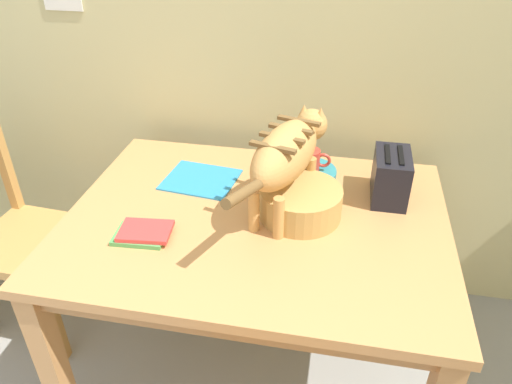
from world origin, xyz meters
The scene contains 10 objects.
wall_rear centered at (0.00, 1.95, 1.25)m, with size 5.34×0.11×2.50m.
dining_table centered at (0.14, 1.31, 0.66)m, with size 1.28×0.96×0.75m.
cat centered at (0.23, 1.39, 0.96)m, with size 0.25×0.68×0.31m.
saucer_bowl centered at (0.29, 1.60, 0.77)m, with size 0.21×0.21×0.04m, color teal.
coffee_mug centered at (0.29, 1.60, 0.83)m, with size 0.12×0.08×0.08m.
magazine centered at (-0.11, 1.51, 0.75)m, with size 0.26×0.23×0.01m, color #2B8BC4.
book_stack centered at (-0.19, 1.13, 0.76)m, with size 0.19×0.14×0.03m.
wicker_basket centered at (0.29, 1.35, 0.80)m, with size 0.28×0.28×0.10m.
toaster centered at (0.58, 1.52, 0.83)m, with size 0.12×0.20×0.18m.
wooden_chair_near centered at (-0.88, 1.39, 0.46)m, with size 0.45×0.45×0.94m.
Camera 1 is at (0.40, -0.01, 1.71)m, focal length 34.24 mm.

